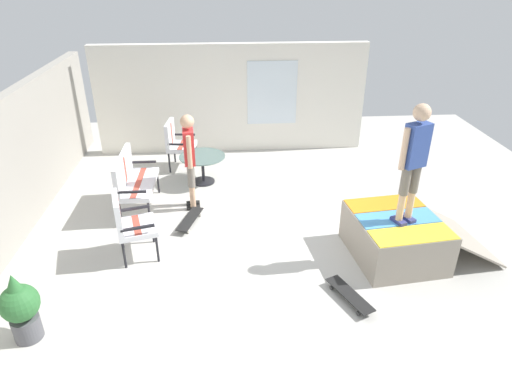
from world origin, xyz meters
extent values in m
cube|color=beige|center=(0.00, 0.00, -0.05)|extent=(12.00, 12.00, 0.10)
cube|color=white|center=(3.80, 0.50, 1.20)|extent=(0.20, 6.00, 2.41)
cube|color=silver|center=(3.69, -0.40, 1.35)|extent=(0.03, 1.10, 1.40)
cube|color=gray|center=(-0.64, -1.80, 0.32)|extent=(1.48, 1.35, 0.64)
cube|color=yellow|center=(-1.09, -1.85, 0.65)|extent=(0.56, 1.20, 0.01)
cube|color=#4C99D8|center=(-0.64, -1.80, 0.65)|extent=(0.56, 1.20, 0.01)
cube|color=orange|center=(-0.20, -1.75, 0.65)|extent=(0.56, 1.20, 0.01)
cylinder|color=#B2B2B7|center=(-0.71, -1.23, 0.62)|extent=(1.29, 0.20, 0.05)
cube|color=gray|center=(-0.53, -2.79, 0.29)|extent=(1.41, 1.06, 0.53)
cylinder|color=black|center=(0.49, 1.97, 0.22)|extent=(0.04, 0.04, 0.44)
cylinder|color=black|center=(1.66, 1.96, 0.22)|extent=(0.04, 0.04, 0.44)
cylinder|color=black|center=(0.49, 2.44, 0.22)|extent=(0.04, 0.04, 0.44)
cylinder|color=black|center=(1.66, 2.43, 0.22)|extent=(0.04, 0.04, 0.44)
cube|color=silver|center=(1.08, 2.20, 0.48)|extent=(1.25, 0.55, 0.08)
cube|color=#B74738|center=(1.08, 2.20, 0.52)|extent=(1.21, 0.10, 0.00)
cube|color=silver|center=(1.08, 2.44, 0.77)|extent=(1.25, 0.08, 0.50)
cube|color=#B74738|center=(1.08, 2.44, 0.77)|extent=(0.10, 0.08, 0.46)
cube|color=black|center=(0.47, 2.20, 0.64)|extent=(0.04, 0.47, 0.04)
cube|color=black|center=(1.68, 2.20, 0.64)|extent=(0.04, 0.47, 0.04)
cylinder|color=black|center=(2.53, 1.38, 0.22)|extent=(0.04, 0.04, 0.44)
cylinder|color=black|center=(3.07, 1.32, 0.22)|extent=(0.04, 0.04, 0.44)
cylinder|color=black|center=(2.58, 1.84, 0.22)|extent=(0.04, 0.04, 0.44)
cylinder|color=black|center=(3.11, 1.79, 0.22)|extent=(0.04, 0.04, 0.44)
cube|color=silver|center=(2.82, 1.58, 0.48)|extent=(0.67, 0.61, 0.08)
cube|color=#B74738|center=(2.82, 1.58, 0.52)|extent=(0.59, 0.16, 0.00)
cube|color=silver|center=(2.85, 1.81, 0.77)|extent=(0.62, 0.15, 0.50)
cube|color=#B74738|center=(2.85, 1.81, 0.77)|extent=(0.11, 0.09, 0.46)
cube|color=black|center=(2.53, 1.61, 0.64)|extent=(0.09, 0.47, 0.04)
cube|color=black|center=(3.11, 1.55, 0.64)|extent=(0.09, 0.47, 0.04)
cylinder|color=black|center=(-0.56, 1.70, 0.22)|extent=(0.04, 0.04, 0.44)
cylinder|color=black|center=(-0.04, 1.84, 0.22)|extent=(0.04, 0.04, 0.44)
cylinder|color=black|center=(-0.68, 2.16, 0.22)|extent=(0.04, 0.04, 0.44)
cylinder|color=black|center=(-0.16, 2.29, 0.22)|extent=(0.04, 0.04, 0.44)
cube|color=silver|center=(-0.36, 2.00, 0.48)|extent=(0.74, 0.69, 0.08)
cube|color=#B74738|center=(-0.36, 2.00, 0.52)|extent=(0.59, 0.25, 0.00)
cube|color=silver|center=(-0.42, 2.23, 0.77)|extent=(0.62, 0.24, 0.50)
cube|color=#B74738|center=(-0.42, 2.23, 0.77)|extent=(0.12, 0.11, 0.46)
cube|color=black|center=(-0.64, 1.92, 0.64)|extent=(0.16, 0.46, 0.04)
cube|color=black|center=(-0.08, 2.07, 0.64)|extent=(0.16, 0.46, 0.04)
cylinder|color=black|center=(2.06, 1.13, 0.28)|extent=(0.06, 0.06, 0.55)
cylinder|color=black|center=(2.06, 1.13, 0.01)|extent=(0.44, 0.44, 0.03)
cylinder|color=slate|center=(2.06, 1.13, 0.56)|extent=(0.90, 0.90, 0.02)
cube|color=black|center=(0.98, 1.27, 0.03)|extent=(0.13, 0.25, 0.05)
cylinder|color=tan|center=(0.98, 1.27, 0.25)|extent=(0.10, 0.10, 0.41)
cylinder|color=slate|center=(0.98, 1.27, 0.66)|extent=(0.13, 0.13, 0.41)
cube|color=black|center=(1.15, 1.29, 0.03)|extent=(0.13, 0.25, 0.05)
cylinder|color=tan|center=(1.15, 1.29, 0.25)|extent=(0.10, 0.10, 0.41)
cylinder|color=slate|center=(1.15, 1.29, 0.66)|extent=(0.13, 0.13, 0.41)
cube|color=red|center=(1.06, 1.28, 1.16)|extent=(0.33, 0.21, 0.60)
sphere|color=tan|center=(1.06, 1.28, 1.61)|extent=(0.23, 0.23, 0.23)
cylinder|color=tan|center=(0.86, 1.26, 1.14)|extent=(0.08, 0.08, 0.57)
cylinder|color=tan|center=(1.26, 1.30, 1.14)|extent=(0.08, 0.08, 0.57)
cube|color=navy|center=(-0.78, -1.76, 0.68)|extent=(0.26, 0.19, 0.05)
cylinder|color=beige|center=(-0.78, -1.76, 0.91)|extent=(0.10, 0.10, 0.40)
cylinder|color=slate|center=(-0.78, -1.76, 1.31)|extent=(0.13, 0.13, 0.40)
cube|color=navy|center=(-0.71, -1.91, 0.68)|extent=(0.26, 0.19, 0.05)
cylinder|color=beige|center=(-0.71, -1.91, 0.91)|extent=(0.10, 0.10, 0.40)
cylinder|color=slate|center=(-0.71, -1.91, 1.31)|extent=(0.13, 0.13, 0.40)
cube|color=#334C99|center=(-0.74, -1.83, 1.81)|extent=(0.29, 0.36, 0.60)
sphere|color=beige|center=(-0.74, -1.83, 2.26)|extent=(0.23, 0.23, 0.23)
cylinder|color=beige|center=(-0.82, -1.65, 1.79)|extent=(0.08, 0.08, 0.57)
cylinder|color=beige|center=(-0.67, -2.02, 1.79)|extent=(0.08, 0.08, 0.57)
cube|color=black|center=(0.48, 1.30, 0.09)|extent=(0.82, 0.44, 0.02)
cylinder|color=silver|center=(0.72, 1.14, 0.03)|extent=(0.06, 0.05, 0.06)
cylinder|color=silver|center=(0.77, 1.29, 0.03)|extent=(0.06, 0.05, 0.06)
cylinder|color=silver|center=(0.19, 1.31, 0.03)|extent=(0.06, 0.05, 0.06)
cylinder|color=silver|center=(0.24, 1.46, 0.03)|extent=(0.06, 0.05, 0.06)
cube|color=black|center=(-1.59, -0.90, 0.09)|extent=(0.81, 0.51, 0.02)
cylinder|color=#333333|center=(-1.30, -0.86, 0.03)|extent=(0.06, 0.05, 0.06)
cylinder|color=#333333|center=(-1.37, -0.71, 0.03)|extent=(0.06, 0.05, 0.06)
cylinder|color=#333333|center=(-1.81, -1.09, 0.03)|extent=(0.06, 0.05, 0.06)
cylinder|color=#333333|center=(-1.88, -0.94, 0.03)|extent=(0.06, 0.05, 0.06)
cylinder|color=#515156|center=(-1.96, 3.04, 0.15)|extent=(0.32, 0.32, 0.30)
sphere|color=#2D6B33|center=(-1.96, 3.04, 0.52)|extent=(0.44, 0.44, 0.44)
cone|color=#2D6B33|center=(-1.96, 3.04, 0.78)|extent=(0.24, 0.24, 0.28)
camera|label=1|loc=(-6.02, 0.64, 3.96)|focal=31.23mm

